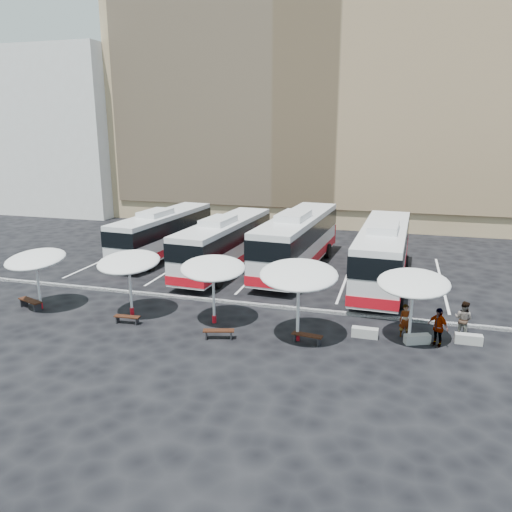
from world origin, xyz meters
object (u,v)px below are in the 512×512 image
(bus_2, at_px, (297,239))
(passenger_2, at_px, (438,327))
(wood_bench_2, at_px, (219,332))
(sunshade_2, at_px, (213,268))
(wood_bench_1, at_px, (127,318))
(bus_0, at_px, (163,232))
(sunshade_3, at_px, (299,275))
(sunshade_4, at_px, (413,283))
(wood_bench_0, at_px, (30,302))
(passenger_0, at_px, (405,321))
(passenger_1, at_px, (464,319))
(bus_3, at_px, (383,252))
(sunshade_1, at_px, (129,262))
(conc_bench_1, at_px, (417,339))
(wood_bench_3, at_px, (307,336))
(conc_bench_2, at_px, (468,339))
(bus_1, at_px, (225,242))
(sunshade_0, at_px, (36,259))
(conc_bench_0, at_px, (365,333))

(bus_2, distance_m, passenger_2, 13.82)
(wood_bench_2, bearing_deg, passenger_2, 11.55)
(sunshade_2, xyz_separation_m, wood_bench_1, (-4.20, -1.34, -2.57))
(bus_0, distance_m, sunshade_3, 18.12)
(sunshade_4, height_order, wood_bench_0, sunshade_4)
(bus_0, relative_size, passenger_0, 7.43)
(wood_bench_0, xyz_separation_m, passenger_1, (22.37, 2.54, 0.49))
(bus_3, bearing_deg, sunshade_2, -129.30)
(sunshade_1, bearing_deg, conc_bench_1, 1.36)
(sunshade_2, height_order, sunshade_3, sunshade_3)
(passenger_0, bearing_deg, sunshade_2, 175.48)
(sunshade_2, bearing_deg, wood_bench_3, -13.14)
(passenger_2, bearing_deg, passenger_0, -165.88)
(bus_0, xyz_separation_m, sunshade_4, (18.00, -11.36, 0.96))
(sunshade_2, relative_size, sunshade_3, 1.01)
(wood_bench_1, bearing_deg, passenger_0, 9.34)
(conc_bench_2, bearing_deg, passenger_2, -155.20)
(sunshade_3, height_order, wood_bench_0, sunshade_3)
(sunshade_2, distance_m, passenger_0, 9.59)
(bus_1, relative_size, sunshade_1, 3.61)
(sunshade_2, xyz_separation_m, passenger_1, (11.98, 1.63, -2.01))
(bus_0, relative_size, sunshade_1, 3.50)
(sunshade_0, bearing_deg, conc_bench_1, 2.69)
(sunshade_3, xyz_separation_m, wood_bench_2, (-3.59, -0.87, -2.85))
(sunshade_4, xyz_separation_m, conc_bench_1, (0.36, -0.05, -2.65))
(sunshade_0, height_order, conc_bench_1, sunshade_0)
(sunshade_1, xyz_separation_m, passenger_2, (15.33, 0.32, -1.97))
(sunshade_0, bearing_deg, wood_bench_1, -6.16)
(sunshade_3, distance_m, conc_bench_1, 6.25)
(bus_0, height_order, passenger_1, bus_0)
(wood_bench_1, xyz_separation_m, wood_bench_2, (5.11, -0.49, 0.03))
(bus_0, bearing_deg, conc_bench_0, -31.03)
(passenger_2, bearing_deg, sunshade_3, -128.91)
(bus_0, xyz_separation_m, passenger_2, (19.21, -11.43, -0.99))
(bus_1, relative_size, wood_bench_3, 8.36)
(wood_bench_2, bearing_deg, bus_2, 84.78)
(sunshade_2, xyz_separation_m, passenger_0, (9.32, 0.88, -2.09))
(bus_1, bearing_deg, wood_bench_1, -93.97)
(bus_0, distance_m, wood_bench_1, 13.73)
(bus_2, xyz_separation_m, passenger_2, (8.65, -10.71, -1.22))
(bus_2, distance_m, bus_3, 6.14)
(bus_0, distance_m, passenger_0, 20.81)
(bus_1, bearing_deg, wood_bench_2, -68.14)
(wood_bench_1, xyz_separation_m, conc_bench_1, (14.09, 1.54, -0.09))
(bus_3, xyz_separation_m, wood_bench_0, (-18.30, -9.88, -1.70))
(sunshade_4, xyz_separation_m, passenger_0, (-0.20, 0.63, -2.07))
(wood_bench_0, height_order, wood_bench_3, wood_bench_0)
(sunshade_1, bearing_deg, passenger_0, 4.22)
(bus_0, bearing_deg, sunshade_1, -67.45)
(sunshade_4, relative_size, passenger_2, 1.89)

